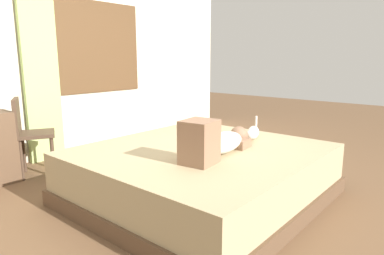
% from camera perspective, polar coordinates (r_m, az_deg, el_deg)
% --- Properties ---
extents(ground_plane, '(16.00, 16.00, 0.00)m').
position_cam_1_polar(ground_plane, '(3.23, 1.60, -11.73)').
color(ground_plane, brown).
extents(back_wall_with_window, '(6.40, 0.14, 2.90)m').
position_cam_1_polar(back_wall_with_window, '(4.85, -21.50, 12.80)').
color(back_wall_with_window, beige).
rests_on(back_wall_with_window, ground).
extents(bed, '(2.07, 1.93, 0.48)m').
position_cam_1_polar(bed, '(3.17, 1.61, -7.69)').
color(bed, brown).
rests_on(bed, ground).
extents(person_lying, '(0.94, 0.37, 0.34)m').
position_cam_1_polar(person_lying, '(2.87, 4.15, -2.36)').
color(person_lying, silver).
rests_on(person_lying, bed).
extents(cat, '(0.34, 0.19, 0.21)m').
position_cam_1_polar(cat, '(3.47, 10.09, -0.87)').
color(cat, silver).
rests_on(cat, bed).
extents(chair_by_desk, '(0.51, 0.51, 0.86)m').
position_cam_1_polar(chair_by_desk, '(4.10, -25.65, -0.42)').
color(chair_by_desk, '#4C3828').
rests_on(chair_by_desk, ground).
extents(curtain_left, '(0.44, 0.06, 2.67)m').
position_cam_1_polar(curtain_left, '(4.60, -24.17, 11.27)').
color(curtain_left, '#ADCC75').
rests_on(curtain_left, ground).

